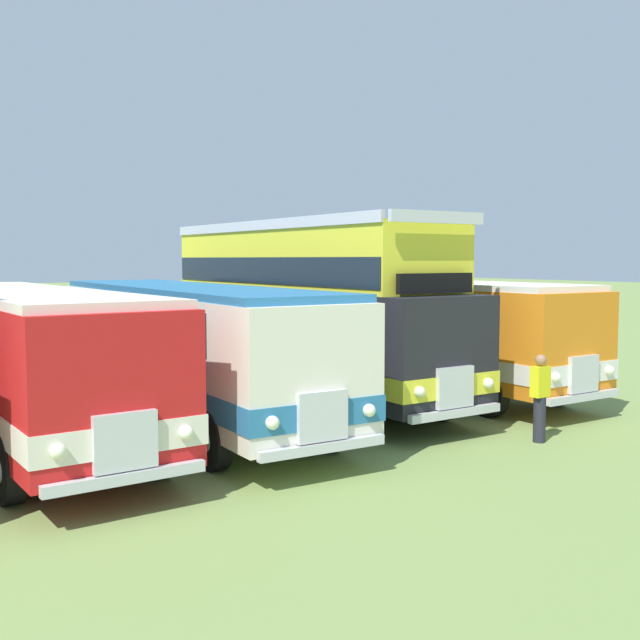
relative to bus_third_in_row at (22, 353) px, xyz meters
The scene contains 6 objects.
ground_plane 2.50m from the bus_third_in_row, 10.67° to the left, with size 200.00×200.00×0.00m, color #7A934C.
bus_third_in_row is the anchor object (origin of this frame).
bus_fourth_in_row 3.49m from the bus_third_in_row, ahead, with size 3.10×11.50×2.99m.
bus_fifth_in_row 7.03m from the bus_third_in_row, ahead, with size 2.80×10.86×4.52m.
bus_sixth_in_row 10.48m from the bus_third_in_row, ahead, with size 2.80×11.42×2.99m.
marshal_person 10.15m from the bus_third_in_row, 35.00° to the right, with size 0.36×0.24×1.73m.
Camera 1 is at (-5.24, -15.65, 3.58)m, focal length 42.34 mm.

